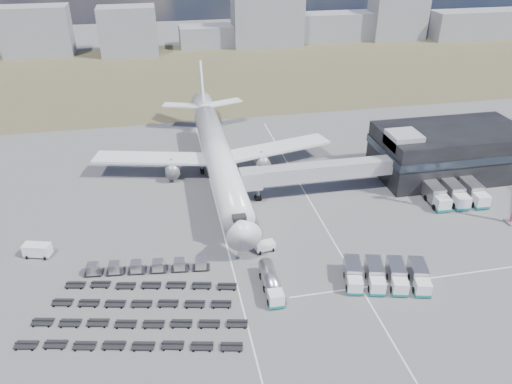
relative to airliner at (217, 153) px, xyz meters
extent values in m
plane|color=#565659|center=(0.00, -32.38, -5.29)|extent=(420.00, 420.00, 0.00)
cube|color=#433F28|center=(0.00, 77.62, -5.29)|extent=(420.00, 90.00, 0.01)
cube|color=silver|center=(-2.00, -27.38, -5.29)|extent=(0.25, 110.00, 0.01)
cube|color=silver|center=(16.00, -27.38, -5.29)|extent=(0.25, 110.00, 0.01)
cube|color=silver|center=(25.00, -40.38, -5.29)|extent=(40.00, 0.25, 0.01)
cube|color=black|center=(48.00, -8.38, -0.29)|extent=(30.00, 16.00, 10.00)
cube|color=#262D38|center=(48.00, -8.38, 0.91)|extent=(30.40, 16.40, 1.60)
cube|color=#939399|center=(36.00, -10.38, 4.21)|extent=(6.00, 6.00, 3.00)
cube|color=#939399|center=(18.10, -11.88, -0.19)|extent=(29.80, 3.00, 3.00)
cube|color=#939399|center=(4.70, -12.38, -0.19)|extent=(4.00, 3.60, 3.40)
cylinder|color=slate|center=(6.20, -11.88, -2.74)|extent=(0.70, 0.70, 5.10)
cylinder|color=black|center=(6.20, -11.88, -4.84)|extent=(1.40, 0.90, 1.40)
cylinder|color=white|center=(0.00, -2.38, 0.01)|extent=(5.60, 48.00, 5.60)
cone|color=white|center=(0.00, -28.88, 0.01)|extent=(5.60, 5.00, 5.60)
cone|color=white|center=(0.00, 25.62, 0.81)|extent=(5.60, 8.00, 5.60)
cube|color=black|center=(0.00, -26.88, 0.81)|extent=(2.20, 2.00, 0.80)
cube|color=white|center=(-13.00, 2.62, -1.19)|extent=(25.59, 11.38, 0.50)
cube|color=white|center=(13.00, 2.62, -1.19)|extent=(25.59, 11.38, 0.50)
cylinder|color=slate|center=(-9.50, 0.62, -2.89)|extent=(3.00, 5.00, 3.00)
cylinder|color=slate|center=(9.50, 0.62, -2.89)|extent=(3.00, 5.00, 3.00)
cube|color=white|center=(-5.50, 27.62, 1.21)|extent=(9.49, 5.63, 0.35)
cube|color=white|center=(5.50, 27.62, 1.21)|extent=(9.49, 5.63, 0.35)
cube|color=white|center=(0.00, 28.62, 6.51)|extent=(0.50, 9.06, 11.45)
cylinder|color=slate|center=(0.00, -23.38, -4.04)|extent=(0.50, 0.50, 2.50)
cylinder|color=slate|center=(-3.20, 1.62, -4.04)|extent=(0.60, 0.60, 2.50)
cylinder|color=slate|center=(3.20, 1.62, -4.04)|extent=(0.60, 0.60, 2.50)
cylinder|color=black|center=(0.00, -23.38, -4.79)|extent=(0.50, 1.20, 1.20)
cube|color=gray|center=(-54.63, 116.51, 3.89)|extent=(25.67, 12.00, 18.36)
cube|color=gray|center=(-19.92, 110.12, 3.78)|extent=(21.62, 12.00, 18.15)
cube|color=gray|center=(10.99, 118.02, -1.08)|extent=(22.01, 12.00, 8.42)
cube|color=gray|center=(36.02, 114.07, 7.05)|extent=(28.64, 12.00, 24.68)
cube|color=gray|center=(67.41, 118.87, 0.48)|extent=(40.17, 12.00, 11.55)
cube|color=gray|center=(94.17, 115.28, 5.86)|extent=(23.55, 12.00, 22.30)
cube|color=gray|center=(134.57, 110.14, 0.66)|extent=(50.90, 12.00, 11.91)
cube|color=white|center=(2.68, -41.56, -4.00)|extent=(2.17, 2.17, 2.05)
cube|color=#136B6A|center=(2.68, -41.56, -4.80)|extent=(2.26, 2.26, 0.44)
cylinder|color=#AEAEB3|center=(2.76, -37.20, -3.60)|extent=(2.35, 6.71, 2.22)
cube|color=slate|center=(2.76, -37.20, -4.62)|extent=(2.26, 6.71, 0.31)
cylinder|color=black|center=(2.74, -38.54, -4.85)|extent=(2.33, 1.02, 0.98)
cube|color=white|center=(4.00, -28.23, -4.56)|extent=(3.50, 2.33, 1.46)
cube|color=white|center=(-32.43, -22.57, -4.15)|extent=(4.65, 3.06, 2.29)
cube|color=white|center=(1.62, 0.90, -3.71)|extent=(3.18, 6.22, 2.78)
cube|color=#136B6A|center=(1.62, 0.90, -4.85)|extent=(3.30, 6.33, 0.45)
cube|color=white|center=(14.66, -41.08, -4.05)|extent=(2.66, 2.59, 2.11)
cube|color=#136B6A|center=(14.66, -41.08, -4.86)|extent=(2.77, 2.70, 0.43)
cube|color=#AEAEB3|center=(15.48, -37.83, -3.66)|extent=(3.32, 4.84, 2.49)
cube|color=white|center=(17.81, -41.88, -4.05)|extent=(2.66, 2.59, 2.11)
cube|color=#136B6A|center=(17.81, -41.88, -4.86)|extent=(2.77, 2.70, 0.43)
cube|color=#AEAEB3|center=(18.64, -38.63, -3.66)|extent=(3.32, 4.84, 2.49)
cube|color=white|center=(20.97, -42.68, -4.05)|extent=(2.66, 2.59, 2.11)
cube|color=#136B6A|center=(20.97, -42.68, -4.86)|extent=(2.77, 2.70, 0.43)
cube|color=#AEAEB3|center=(21.80, -39.43, -3.66)|extent=(3.32, 4.84, 2.49)
cube|color=white|center=(24.13, -43.49, -4.05)|extent=(2.66, 2.59, 2.11)
cube|color=#136B6A|center=(24.13, -43.49, -4.86)|extent=(2.77, 2.70, 0.43)
cube|color=#AEAEB3|center=(24.96, -40.24, -3.66)|extent=(3.32, 4.84, 2.49)
cube|color=white|center=(39.13, -22.40, -3.82)|extent=(2.75, 2.64, 2.50)
cube|color=#136B6A|center=(39.13, -22.40, -4.78)|extent=(2.87, 2.76, 0.51)
cube|color=#AEAEB3|center=(39.35, -18.43, -3.36)|extent=(3.01, 5.37, 2.95)
cube|color=white|center=(42.99, -22.61, -3.82)|extent=(2.75, 2.64, 2.50)
cube|color=#136B6A|center=(42.99, -22.61, -4.78)|extent=(2.87, 2.76, 0.51)
cube|color=#AEAEB3|center=(43.21, -18.64, -3.36)|extent=(3.01, 5.37, 2.95)
cube|color=white|center=(46.85, -22.83, -3.82)|extent=(2.75, 2.64, 2.50)
cube|color=#136B6A|center=(46.85, -22.83, -4.78)|extent=(2.87, 2.76, 0.51)
cube|color=#AEAEB3|center=(47.06, -18.86, -3.36)|extent=(3.01, 5.37, 2.95)
cube|color=black|center=(-23.28, -29.28, -4.98)|extent=(2.86, 1.95, 0.19)
cube|color=#AEAEB3|center=(-23.28, -29.28, -4.10)|extent=(1.83, 1.83, 1.55)
cube|color=black|center=(-20.00, -29.66, -4.98)|extent=(2.86, 1.95, 0.19)
cube|color=#AEAEB3|center=(-20.00, -29.66, -4.10)|extent=(1.83, 1.83, 1.55)
cube|color=black|center=(-16.71, -30.04, -4.98)|extent=(2.86, 1.95, 0.19)
cube|color=#AEAEB3|center=(-16.71, -30.04, -4.10)|extent=(1.83, 1.83, 1.55)
cube|color=black|center=(-13.43, -30.43, -4.98)|extent=(2.86, 1.95, 0.19)
cube|color=#AEAEB3|center=(-13.43, -30.43, -4.10)|extent=(1.83, 1.83, 1.55)
cube|color=black|center=(-10.15, -30.81, -4.98)|extent=(2.86, 1.95, 0.19)
cube|color=#AEAEB3|center=(-10.15, -30.81, -4.10)|extent=(1.83, 1.83, 1.55)
cube|color=black|center=(-6.87, -31.19, -4.98)|extent=(2.86, 1.95, 0.19)
cube|color=#AEAEB3|center=(-6.87, -31.19, -4.10)|extent=(1.83, 1.83, 1.55)
cube|color=black|center=(-17.65, -45.43, -4.95)|extent=(29.86, 7.70, 0.68)
cube|color=black|center=(-16.82, -41.55, -4.95)|extent=(29.86, 7.70, 0.68)
cube|color=black|center=(-16.00, -37.67, -4.95)|extent=(26.16, 6.91, 0.68)
cube|color=black|center=(-15.17, -33.79, -4.95)|extent=(26.16, 6.91, 0.68)
cube|color=#565659|center=(49.39, -28.86, -5.14)|extent=(2.06, 2.06, 0.31)
camera|label=1|loc=(-10.77, -93.95, 43.44)|focal=35.00mm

